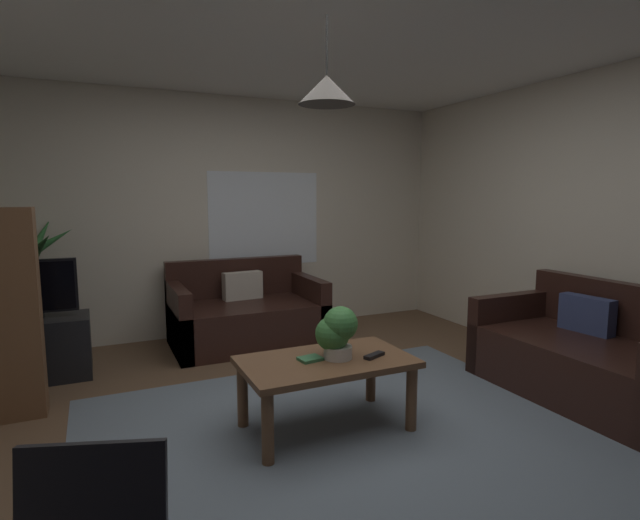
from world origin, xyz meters
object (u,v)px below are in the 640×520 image
at_px(couch_right_side, 588,359).
at_px(potted_plant_on_table, 337,331).
at_px(book_on_table_0, 310,359).
at_px(pendant_lamp, 327,90).
at_px(coffee_table, 326,370).
at_px(couch_under_window, 246,317).
at_px(remote_on_table_0, 374,355).
at_px(tv_stand, 29,350).
at_px(tv, 24,290).
at_px(potted_palm_corner, 30,295).

xyz_separation_m(couch_right_side, potted_plant_on_table, (-1.93, 0.32, 0.36)).
bearing_deg(book_on_table_0, couch_right_side, -9.40).
bearing_deg(pendant_lamp, coffee_table, 180.00).
bearing_deg(couch_right_side, couch_under_window, -140.02).
relative_size(remote_on_table_0, potted_plant_on_table, 0.48).
distance_m(book_on_table_0, pendant_lamp, 1.62).
bearing_deg(tv_stand, potted_plant_on_table, -43.03).
distance_m(coffee_table, tv, 2.51).
xyz_separation_m(couch_under_window, tv, (-1.86, -0.27, 0.47)).
bearing_deg(remote_on_table_0, couch_right_side, -120.16).
height_order(coffee_table, remote_on_table_0, remote_on_table_0).
height_order(coffee_table, potted_palm_corner, potted_palm_corner).
bearing_deg(coffee_table, potted_plant_on_table, -9.47).
distance_m(tv, potted_palm_corner, 0.45).
distance_m(couch_under_window, tv, 1.94).
bearing_deg(tv_stand, tv, -90.00).
bearing_deg(pendant_lamp, potted_palm_corner, 130.26).
height_order(book_on_table_0, potted_palm_corner, potted_palm_corner).
height_order(remote_on_table_0, tv_stand, tv_stand).
height_order(couch_under_window, tv, tv).
bearing_deg(potted_plant_on_table, couch_right_side, -9.37).
bearing_deg(tv_stand, potted_palm_corner, 91.47).
height_order(remote_on_table_0, pendant_lamp, pendant_lamp).
bearing_deg(couch_under_window, potted_plant_on_table, -89.73).
distance_m(couch_right_side, tv_stand, 4.32).
bearing_deg(potted_plant_on_table, couch_under_window, 90.27).
relative_size(tv, pendant_lamp, 1.52).
relative_size(couch_under_window, pendant_lamp, 2.89).
bearing_deg(remote_on_table_0, tv, 26.79).
bearing_deg(coffee_table, couch_right_side, -9.38).
relative_size(couch_under_window, couch_right_side, 0.94).
relative_size(couch_right_side, potted_plant_on_table, 4.61).
bearing_deg(remote_on_table_0, couch_under_window, -15.94).
relative_size(remote_on_table_0, potted_palm_corner, 0.12).
xyz_separation_m(book_on_table_0, potted_plant_on_table, (0.17, -0.03, 0.16)).
bearing_deg(tv, couch_right_side, -28.27).
height_order(coffee_table, pendant_lamp, pendant_lamp).
xyz_separation_m(couch_under_window, potted_palm_corner, (-1.87, 0.16, 0.35)).
relative_size(potted_palm_corner, pendant_lamp, 2.64).
xyz_separation_m(coffee_table, pendant_lamp, (0.00, 0.00, 1.70)).
height_order(couch_right_side, potted_plant_on_table, couch_right_side).
xyz_separation_m(couch_under_window, pendant_lamp, (-0.06, -1.98, 1.81)).
relative_size(couch_right_side, coffee_table, 1.43).
distance_m(book_on_table_0, potted_plant_on_table, 0.24).
distance_m(couch_right_side, pendant_lamp, 2.71).
distance_m(coffee_table, pendant_lamp, 1.70).
xyz_separation_m(potted_plant_on_table, pendant_lamp, (-0.07, 0.01, 1.46)).
xyz_separation_m(couch_right_side, book_on_table_0, (-2.09, 0.35, 0.19)).
distance_m(couch_under_window, coffee_table, 1.98).
bearing_deg(remote_on_table_0, coffee_table, 49.19).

